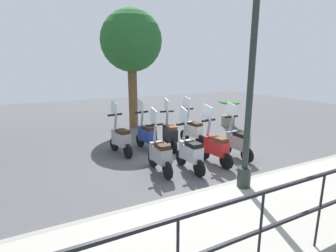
{
  "coord_description": "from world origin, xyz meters",
  "views": [
    {
      "loc": [
        -6.03,
        3.71,
        2.55
      ],
      "look_at": [
        0.2,
        0.5,
        0.9
      ],
      "focal_mm": 28.0,
      "sensor_mm": 36.0,
      "label": 1
    }
  ],
  "objects_px": {
    "potted_palm": "(228,116)",
    "scooter_near_1": "(215,146)",
    "scooter_near_2": "(190,152)",
    "scooter_far_1": "(170,134)",
    "scooter_near_0": "(237,141)",
    "tree_distant": "(131,42)",
    "lamp_post_near": "(251,85)",
    "scooter_near_3": "(160,154)",
    "scooter_far_2": "(147,135)",
    "scooter_far_0": "(193,130)",
    "scooter_far_3": "(120,138)"
  },
  "relations": [
    {
      "from": "scooter_far_0",
      "to": "scooter_far_1",
      "type": "relative_size",
      "value": 1.0
    },
    {
      "from": "potted_palm",
      "to": "scooter_near_3",
      "type": "xyz_separation_m",
      "value": [
        -3.15,
        4.72,
        0.04
      ]
    },
    {
      "from": "scooter_far_2",
      "to": "scooter_near_3",
      "type": "bearing_deg",
      "value": 159.74
    },
    {
      "from": "tree_distant",
      "to": "scooter_near_0",
      "type": "relative_size",
      "value": 3.03
    },
    {
      "from": "scooter_far_1",
      "to": "scooter_far_3",
      "type": "relative_size",
      "value": 1.0
    },
    {
      "from": "scooter_near_1",
      "to": "tree_distant",
      "type": "bearing_deg",
      "value": -2.67
    },
    {
      "from": "scooter_near_1",
      "to": "scooter_far_2",
      "type": "distance_m",
      "value": 2.21
    },
    {
      "from": "scooter_near_2",
      "to": "scooter_far_0",
      "type": "height_order",
      "value": "same"
    },
    {
      "from": "potted_palm",
      "to": "scooter_near_1",
      "type": "relative_size",
      "value": 0.69
    },
    {
      "from": "tree_distant",
      "to": "potted_palm",
      "type": "relative_size",
      "value": 4.4
    },
    {
      "from": "lamp_post_near",
      "to": "scooter_near_1",
      "type": "xyz_separation_m",
      "value": [
        1.56,
        -0.46,
        -1.71
      ]
    },
    {
      "from": "scooter_near_0",
      "to": "potted_palm",
      "type": "bearing_deg",
      "value": -38.45
    },
    {
      "from": "scooter_near_0",
      "to": "scooter_far_2",
      "type": "distance_m",
      "value": 2.65
    },
    {
      "from": "scooter_far_1",
      "to": "scooter_far_2",
      "type": "relative_size",
      "value": 1.0
    },
    {
      "from": "scooter_far_1",
      "to": "scooter_near_3",
      "type": "bearing_deg",
      "value": 154.53
    },
    {
      "from": "tree_distant",
      "to": "scooter_far_2",
      "type": "distance_m",
      "value": 4.31
    },
    {
      "from": "lamp_post_near",
      "to": "scooter_far_1",
      "type": "distance_m",
      "value": 3.66
    },
    {
      "from": "scooter_far_1",
      "to": "scooter_far_0",
      "type": "bearing_deg",
      "value": -76.02
    },
    {
      "from": "lamp_post_near",
      "to": "scooter_far_0",
      "type": "bearing_deg",
      "value": -15.0
    },
    {
      "from": "potted_palm",
      "to": "scooter_far_1",
      "type": "bearing_deg",
      "value": 114.12
    },
    {
      "from": "scooter_far_0",
      "to": "scooter_far_3",
      "type": "height_order",
      "value": "same"
    },
    {
      "from": "potted_palm",
      "to": "scooter_near_0",
      "type": "xyz_separation_m",
      "value": [
        -3.21,
        2.39,
        0.04
      ]
    },
    {
      "from": "scooter_far_3",
      "to": "scooter_far_0",
      "type": "bearing_deg",
      "value": -104.1
    },
    {
      "from": "tree_distant",
      "to": "scooter_near_3",
      "type": "height_order",
      "value": "tree_distant"
    },
    {
      "from": "tree_distant",
      "to": "lamp_post_near",
      "type": "bearing_deg",
      "value": 179.61
    },
    {
      "from": "scooter_far_0",
      "to": "scooter_far_3",
      "type": "bearing_deg",
      "value": 80.82
    },
    {
      "from": "tree_distant",
      "to": "scooter_far_2",
      "type": "xyz_separation_m",
      "value": [
        -3.08,
        0.7,
        -2.93
      ]
    },
    {
      "from": "scooter_near_2",
      "to": "scooter_far_1",
      "type": "xyz_separation_m",
      "value": [
        1.74,
        -0.36,
        0.0
      ]
    },
    {
      "from": "potted_palm",
      "to": "scooter_near_1",
      "type": "distance_m",
      "value": 4.62
    },
    {
      "from": "scooter_near_0",
      "to": "scooter_far_0",
      "type": "distance_m",
      "value": 1.69
    },
    {
      "from": "tree_distant",
      "to": "scooter_far_0",
      "type": "height_order",
      "value": "tree_distant"
    },
    {
      "from": "scooter_far_0",
      "to": "scooter_far_1",
      "type": "height_order",
      "value": "same"
    },
    {
      "from": "scooter_near_3",
      "to": "tree_distant",
      "type": "bearing_deg",
      "value": -12.86
    },
    {
      "from": "tree_distant",
      "to": "scooter_far_2",
      "type": "relative_size",
      "value": 3.03
    },
    {
      "from": "scooter_far_1",
      "to": "scooter_far_2",
      "type": "xyz_separation_m",
      "value": [
        0.23,
        0.67,
        0.0
      ]
    },
    {
      "from": "scooter_far_3",
      "to": "potted_palm",
      "type": "bearing_deg",
      "value": -85.26
    },
    {
      "from": "scooter_near_0",
      "to": "scooter_far_1",
      "type": "distance_m",
      "value": 2.03
    },
    {
      "from": "scooter_far_2",
      "to": "scooter_near_2",
      "type": "bearing_deg",
      "value": -178.55
    },
    {
      "from": "potted_palm",
      "to": "scooter_near_0",
      "type": "height_order",
      "value": "scooter_near_0"
    },
    {
      "from": "scooter_near_1",
      "to": "scooter_far_1",
      "type": "relative_size",
      "value": 1.0
    },
    {
      "from": "potted_palm",
      "to": "scooter_far_2",
      "type": "bearing_deg",
      "value": 108.07
    },
    {
      "from": "lamp_post_near",
      "to": "scooter_near_0",
      "type": "bearing_deg",
      "value": -37.78
    },
    {
      "from": "scooter_near_2",
      "to": "scooter_far_2",
      "type": "bearing_deg",
      "value": 8.19
    },
    {
      "from": "scooter_near_2",
      "to": "scooter_near_3",
      "type": "xyz_separation_m",
      "value": [
        0.23,
        0.71,
        0.0
      ]
    },
    {
      "from": "potted_palm",
      "to": "scooter_far_1",
      "type": "xyz_separation_m",
      "value": [
        -1.64,
        3.66,
        0.04
      ]
    },
    {
      "from": "scooter_near_2",
      "to": "scooter_far_1",
      "type": "distance_m",
      "value": 1.78
    },
    {
      "from": "scooter_near_0",
      "to": "scooter_far_0",
      "type": "height_order",
      "value": "same"
    },
    {
      "from": "lamp_post_near",
      "to": "scooter_far_3",
      "type": "distance_m",
      "value": 4.11
    },
    {
      "from": "scooter_near_0",
      "to": "lamp_post_near",
      "type": "bearing_deg",
      "value": 140.37
    },
    {
      "from": "scooter_far_1",
      "to": "scooter_far_3",
      "type": "height_order",
      "value": "same"
    }
  ]
}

